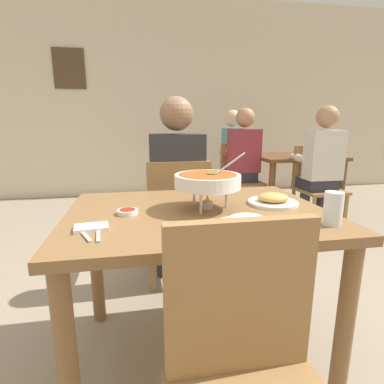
{
  "coord_description": "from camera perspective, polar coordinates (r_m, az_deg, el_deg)",
  "views": [
    {
      "loc": [
        -0.26,
        -1.28,
        1.14
      ],
      "look_at": [
        0.0,
        0.15,
        0.81
      ],
      "focal_mm": 28.05,
      "sensor_mm": 36.0,
      "label": 1
    }
  ],
  "objects": [
    {
      "name": "curry_bowl",
      "position": [
        1.36,
        2.99,
        2.06
      ],
      "size": [
        0.33,
        0.3,
        0.26
      ],
      "color": "silver",
      "rests_on": "dining_table_main"
    },
    {
      "name": "ground_plane",
      "position": [
        1.74,
        1.01,
        -28.12
      ],
      "size": [
        16.0,
        16.0,
        0.0
      ],
      "primitive_type": "plane",
      "color": "gray"
    },
    {
      "name": "patron_bg_middle",
      "position": [
        3.4,
        23.32,
        5.28
      ],
      "size": [
        0.4,
        0.45,
        1.31
      ],
      "color": "#2D2D38",
      "rests_on": "ground_plane"
    },
    {
      "name": "chair_bg_left",
      "position": [
        3.75,
        8.95,
        3.17
      ],
      "size": [
        0.47,
        0.47,
        0.9
      ],
      "color": "olive",
      "rests_on": "ground_plane"
    },
    {
      "name": "diner_main",
      "position": [
        2.09,
        -2.96,
        2.06
      ],
      "size": [
        0.4,
        0.45,
        1.31
      ],
      "color": "#2D2D38",
      "rests_on": "ground_plane"
    },
    {
      "name": "appetizer_plate",
      "position": [
        1.51,
        15.14,
        -1.49
      ],
      "size": [
        0.24,
        0.24,
        0.06
      ],
      "color": "white",
      "rests_on": "dining_table_main"
    },
    {
      "name": "cafe_rear_partition",
      "position": [
        4.96,
        -7.64,
        17.07
      ],
      "size": [
        10.0,
        0.1,
        3.0
      ],
      "primitive_type": "cube",
      "color": "beige",
      "rests_on": "ground_plane"
    },
    {
      "name": "sauce_dish",
      "position": [
        1.33,
        -12.16,
        -3.67
      ],
      "size": [
        0.09,
        0.09,
        0.02
      ],
      "color": "white",
      "rests_on": "dining_table_main"
    },
    {
      "name": "rice_plate",
      "position": [
        1.14,
        10.33,
        -5.91
      ],
      "size": [
        0.24,
        0.24,
        0.06
      ],
      "color": "white",
      "rests_on": "dining_table_main"
    },
    {
      "name": "picture_frame_hung",
      "position": [
        5.03,
        -22.33,
        20.89
      ],
      "size": [
        0.44,
        0.03,
        0.56
      ],
      "primitive_type": "cube",
      "color": "#4C3823"
    },
    {
      "name": "dining_table_far",
      "position": [
        3.93,
        18.8,
        4.72
      ],
      "size": [
        1.0,
        0.8,
        0.76
      ],
      "color": "brown",
      "rests_on": "ground_plane"
    },
    {
      "name": "dining_table_main",
      "position": [
        1.4,
        1.11,
        -8.09
      ],
      "size": [
        1.16,
        0.86,
        0.76
      ],
      "color": "brown",
      "rests_on": "ground_plane"
    },
    {
      "name": "chair_bg_middle",
      "position": [
        3.54,
        22.35,
        1.78
      ],
      "size": [
        0.46,
        0.46,
        0.9
      ],
      "color": "olive",
      "rests_on": "ground_plane"
    },
    {
      "name": "drink_glass",
      "position": [
        1.28,
        25.21,
        -3.15
      ],
      "size": [
        0.07,
        0.07,
        0.13
      ],
      "color": "silver",
      "rests_on": "dining_table_main"
    },
    {
      "name": "patron_bg_left",
      "position": [
        3.64,
        9.61,
        6.62
      ],
      "size": [
        0.4,
        0.45,
        1.31
      ],
      "color": "#2D2D38",
      "rests_on": "ground_plane"
    },
    {
      "name": "chair_bg_right",
      "position": [
        4.23,
        9.05,
        4.28
      ],
      "size": [
        0.47,
        0.47,
        0.9
      ],
      "color": "olive",
      "rests_on": "ground_plane"
    },
    {
      "name": "spoon_utensil",
      "position": [
        1.13,
        -17.39,
        -7.43
      ],
      "size": [
        0.03,
        0.17,
        0.01
      ],
      "primitive_type": "cube",
      "rotation": [
        0.0,
        0.0,
        0.11
      ],
      "color": "silver",
      "rests_on": "dining_table_main"
    },
    {
      "name": "fork_utensil",
      "position": [
        1.14,
        -19.91,
        -7.48
      ],
      "size": [
        0.08,
        0.16,
        0.01
      ],
      "primitive_type": "cube",
      "rotation": [
        0.0,
        0.0,
        0.41
      ],
      "color": "silver",
      "rests_on": "dining_table_main"
    },
    {
      "name": "chair_diner_main",
      "position": [
        2.11,
        -2.77,
        -4.4
      ],
      "size": [
        0.44,
        0.44,
        0.9
      ],
      "color": "olive",
      "rests_on": "ground_plane"
    },
    {
      "name": "patron_bg_right",
      "position": [
        4.18,
        8.07,
        7.47
      ],
      "size": [
        0.45,
        0.4,
        1.31
      ],
      "color": "#2D2D38",
      "rests_on": "ground_plane"
    },
    {
      "name": "chair_viewer_empty",
      "position": [
        0.91,
        11.25,
        -31.6
      ],
      "size": [
        0.44,
        0.44,
        0.9
      ],
      "color": "olive",
      "rests_on": "ground_plane"
    },
    {
      "name": "napkin_folded",
      "position": [
        1.18,
        -18.58,
        -6.44
      ],
      "size": [
        0.13,
        0.09,
        0.02
      ],
      "primitive_type": "cube",
      "rotation": [
        0.0,
        0.0,
        0.12
      ],
      "color": "white",
      "rests_on": "dining_table_main"
    }
  ]
}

